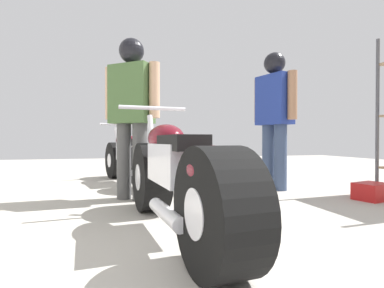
{
  "coord_description": "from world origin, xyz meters",
  "views": [
    {
      "loc": [
        -0.7,
        0.39,
        0.64
      ],
      "look_at": [
        0.1,
        3.46,
        0.6
      ],
      "focal_mm": 27.47,
      "sensor_mm": 36.0,
      "label": 1
    }
  ],
  "objects_px": {
    "motorcycle_maroon_cruiser": "(175,178)",
    "mechanic_with_helmet": "(274,107)",
    "red_toolbox": "(372,191)",
    "mechanic_in_blue": "(132,103)",
    "motorcycle_black_naked": "(130,158)"
  },
  "relations": [
    {
      "from": "motorcycle_maroon_cruiser",
      "to": "mechanic_with_helmet",
      "type": "height_order",
      "value": "mechanic_with_helmet"
    },
    {
      "from": "motorcycle_maroon_cruiser",
      "to": "mechanic_in_blue",
      "type": "relative_size",
      "value": 1.17
    },
    {
      "from": "motorcycle_black_naked",
      "to": "mechanic_with_helmet",
      "type": "bearing_deg",
      "value": -28.88
    },
    {
      "from": "motorcycle_black_naked",
      "to": "mechanic_with_helmet",
      "type": "relative_size",
      "value": 1.1
    },
    {
      "from": "mechanic_with_helmet",
      "to": "red_toolbox",
      "type": "height_order",
      "value": "mechanic_with_helmet"
    },
    {
      "from": "motorcycle_black_naked",
      "to": "mechanic_with_helmet",
      "type": "distance_m",
      "value": 2.17
    },
    {
      "from": "mechanic_in_blue",
      "to": "mechanic_with_helmet",
      "type": "xyz_separation_m",
      "value": [
        1.83,
        0.21,
        0.03
      ]
    },
    {
      "from": "motorcycle_black_naked",
      "to": "red_toolbox",
      "type": "bearing_deg",
      "value": -37.67
    },
    {
      "from": "mechanic_with_helmet",
      "to": "red_toolbox",
      "type": "xyz_separation_m",
      "value": [
        0.64,
        -0.89,
        -0.97
      ]
    },
    {
      "from": "motorcycle_maroon_cruiser",
      "to": "mechanic_with_helmet",
      "type": "bearing_deg",
      "value": 42.76
    },
    {
      "from": "motorcycle_black_naked",
      "to": "mechanic_in_blue",
      "type": "xyz_separation_m",
      "value": [
        -0.03,
        -1.2,
        0.66
      ]
    },
    {
      "from": "motorcycle_black_naked",
      "to": "red_toolbox",
      "type": "height_order",
      "value": "motorcycle_black_naked"
    },
    {
      "from": "motorcycle_maroon_cruiser",
      "to": "mechanic_in_blue",
      "type": "distance_m",
      "value": 1.45
    },
    {
      "from": "motorcycle_maroon_cruiser",
      "to": "motorcycle_black_naked",
      "type": "xyz_separation_m",
      "value": [
        -0.19,
        2.48,
        -0.01
      ]
    },
    {
      "from": "mechanic_in_blue",
      "to": "red_toolbox",
      "type": "relative_size",
      "value": 5.26
    }
  ]
}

